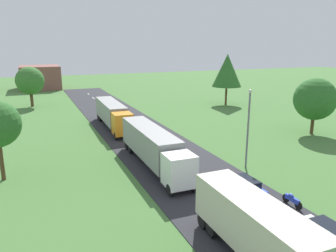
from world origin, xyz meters
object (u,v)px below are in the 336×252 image
object	(u,v)px
car_third	(244,186)
tree_pine	(227,70)
truck_third	(112,113)
lamppost_second	(248,125)
tree_birch	(30,81)
distant_building	(40,77)
tree_elm	(315,99)
truck_lead	(271,240)
truck_second	(153,146)
car_second	(326,235)
motorcycle_courier	(292,200)

from	to	relation	value
car_third	tree_pine	xyz separation A→B (m)	(21.55, 36.13, 6.15)
truck_third	car_third	size ratio (longest dim) A/B	3.59
truck_third	lamppost_second	bearing A→B (deg)	-68.65
lamppost_second	tree_birch	xyz separation A→B (m)	(-19.08, 44.44, 0.70)
distant_building	lamppost_second	bearing A→B (deg)	-77.44
tree_elm	distant_building	xyz separation A→B (m)	(-32.51, 66.18, -1.65)
car_third	lamppost_second	xyz separation A→B (m)	(3.86, 5.03, 3.59)
truck_lead	distant_building	distance (m)	87.07
tree_elm	distant_building	bearing A→B (deg)	116.16
truck_lead	car_third	distance (m)	9.53
truck_second	car_second	bearing A→B (deg)	-74.33
truck_lead	tree_pine	xyz separation A→B (m)	(25.97, 44.47, 4.88)
car_second	tree_birch	world-z (taller)	tree_birch
truck_lead	truck_second	xyz separation A→B (m)	(-0.05, 17.43, 0.07)
truck_third	tree_pine	world-z (taller)	tree_pine
truck_second	tree_elm	size ratio (longest dim) A/B	1.90
car_second	tree_birch	xyz separation A→B (m)	(-15.48, 57.26, 4.27)
car_third	distant_building	size ratio (longest dim) A/B	0.33
car_second	motorcycle_courier	xyz separation A→B (m)	(1.99, 4.82, -0.31)
car_second	car_third	size ratio (longest dim) A/B	0.98
tree_birch	distant_building	size ratio (longest dim) A/B	0.64
truck_third	tree_pine	size ratio (longest dim) A/B	1.43
truck_second	tree_pine	bearing A→B (deg)	46.11
car_second	car_third	xyz separation A→B (m)	(-0.26, 7.79, -0.02)
lamppost_second	tree_elm	xyz separation A→B (m)	(16.18, 7.14, 0.41)
truck_third	distant_building	bearing A→B (deg)	98.76
lamppost_second	car_second	bearing A→B (deg)	-105.67
car_third	tree_birch	world-z (taller)	tree_birch
car_second	tree_elm	size ratio (longest dim) A/B	0.52
lamppost_second	distant_building	world-z (taller)	lamppost_second
truck_third	distant_building	size ratio (longest dim) A/B	1.19
car_third	lamppost_second	world-z (taller)	lamppost_second
motorcycle_courier	lamppost_second	size ratio (longest dim) A/B	0.25
tree_birch	tree_pine	size ratio (longest dim) A/B	0.77
car_third	motorcycle_courier	world-z (taller)	car_third
truck_third	truck_lead	bearing A→B (deg)	-89.95
truck_second	motorcycle_courier	xyz separation A→B (m)	(6.72, -12.06, -1.62)
truck_lead	car_third	size ratio (longest dim) A/B	3.08
tree_birch	tree_pine	bearing A→B (deg)	-19.94
tree_pine	truck_lead	bearing A→B (deg)	-120.28
truck_lead	truck_second	size ratio (longest dim) A/B	0.86
truck_third	distant_building	distance (m)	52.67
truck_second	car_third	distance (m)	10.21
truck_second	truck_third	bearing A→B (deg)	89.94
truck_second	tree_pine	world-z (taller)	tree_pine
truck_second	distant_building	size ratio (longest dim) A/B	1.19
lamppost_second	tree_elm	size ratio (longest dim) A/B	1.03
motorcycle_courier	distant_building	distance (m)	82.68
car_third	distant_building	xyz separation A→B (m)	(-12.47, 78.35, 2.35)
motorcycle_courier	truck_third	bearing A→B (deg)	102.90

